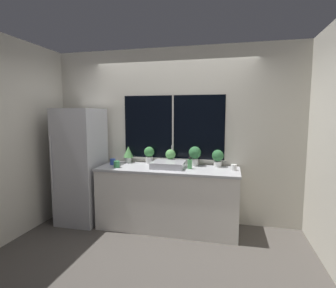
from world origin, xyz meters
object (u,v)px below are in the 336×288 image
(potted_plant_left, at_px, (149,154))
(potted_plant_right, at_px, (195,154))
(mug_white, at_px, (234,167))
(mug_blue, at_px, (113,162))
(potted_plant_far_left, at_px, (128,153))
(soap_bottle, at_px, (190,164))
(potted_plant_center, at_px, (171,156))
(refrigerator, at_px, (81,166))
(mug_green, at_px, (117,164))
(sink, at_px, (169,164))
(potted_plant_far_right, at_px, (218,157))

(potted_plant_left, height_order, potted_plant_right, potted_plant_right)
(mug_white, relative_size, mug_blue, 0.89)
(potted_plant_far_left, bearing_deg, potted_plant_right, 0.00)
(soap_bottle, bearing_deg, potted_plant_center, 144.51)
(refrigerator, relative_size, potted_plant_far_left, 6.72)
(refrigerator, relative_size, soap_bottle, 10.23)
(mug_white, bearing_deg, potted_plant_center, 168.43)
(mug_green, bearing_deg, potted_plant_center, 28.96)
(sink, distance_m, potted_plant_far_left, 0.76)
(mug_white, bearing_deg, potted_plant_far_right, 139.90)
(potted_plant_far_right, xyz_separation_m, soap_bottle, (-0.38, -0.24, -0.07))
(soap_bottle, xyz_separation_m, mug_white, (0.61, 0.05, -0.03))
(potted_plant_center, relative_size, mug_green, 2.48)
(potted_plant_left, bearing_deg, potted_plant_far_right, 0.00)
(refrigerator, relative_size, potted_plant_right, 6.05)
(mug_white, xyz_separation_m, mug_blue, (-1.82, -0.02, 0.00))
(refrigerator, height_order, mug_green, refrigerator)
(sink, relative_size, mug_green, 4.90)
(sink, xyz_separation_m, soap_bottle, (0.31, -0.01, 0.03))
(refrigerator, xyz_separation_m, mug_blue, (0.49, 0.09, 0.07))
(mug_blue, bearing_deg, mug_green, -51.23)
(sink, bearing_deg, refrigerator, -177.05)
(potted_plant_far_right, distance_m, mug_green, 1.49)
(potted_plant_far_left, height_order, potted_plant_center, potted_plant_far_left)
(sink, relative_size, potted_plant_center, 1.97)
(potted_plant_far_right, relative_size, mug_green, 2.65)
(potted_plant_far_right, height_order, soap_bottle, potted_plant_far_right)
(potted_plant_far_left, relative_size, mug_white, 3.23)
(mug_green, bearing_deg, potted_plant_left, 46.73)
(sink, relative_size, soap_bottle, 2.71)
(sink, distance_m, potted_plant_center, 0.24)
(refrigerator, xyz_separation_m, mug_green, (0.65, -0.10, 0.07))
(potted_plant_right, height_order, soap_bottle, potted_plant_right)
(potted_plant_far_left, distance_m, potted_plant_center, 0.70)
(mug_white, bearing_deg, potted_plant_right, 161.23)
(potted_plant_center, distance_m, potted_plant_right, 0.38)
(potted_plant_right, relative_size, mug_blue, 3.20)
(potted_plant_far_right, relative_size, mug_blue, 2.77)
(potted_plant_left, distance_m, mug_white, 1.31)
(potted_plant_left, bearing_deg, refrigerator, -163.67)
(sink, xyz_separation_m, mug_white, (0.92, 0.03, -0.01))
(sink, distance_m, soap_bottle, 0.31)
(sink, xyz_separation_m, potted_plant_right, (0.35, 0.23, 0.13))
(potted_plant_center, xyz_separation_m, potted_plant_right, (0.38, 0.00, 0.05))
(potted_plant_center, relative_size, mug_blue, 2.60)
(potted_plant_far_left, relative_size, mug_green, 2.76)
(potted_plant_left, distance_m, mug_blue, 0.58)
(potted_plant_far_left, relative_size, potted_plant_left, 0.99)
(sink, relative_size, potted_plant_left, 1.75)
(potted_plant_far_left, bearing_deg, mug_green, -93.50)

